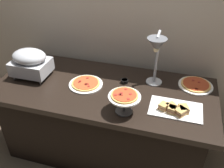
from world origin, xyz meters
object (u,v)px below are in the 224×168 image
object	(u,v)px
heat_lamp	(156,49)
sandwich_platter	(175,109)
pizza_plate_center	(86,84)
pizza_plate_raised_stand	(124,98)
chafing_dish	(30,62)
sauce_cup_near	(125,81)
pizza_plate_front	(196,85)

from	to	relation	value
heat_lamp	sandwich_platter	distance (m)	0.47
pizza_plate_center	pizza_plate_raised_stand	bearing A→B (deg)	-31.80
chafing_dish	sandwich_platter	world-z (taller)	chafing_dish
heat_lamp	sauce_cup_near	world-z (taller)	heat_lamp
pizza_plate_raised_stand	chafing_dish	bearing A→B (deg)	164.78
pizza_plate_raised_stand	sandwich_platter	world-z (taller)	pizza_plate_raised_stand
sauce_cup_near	heat_lamp	bearing A→B (deg)	-9.78
pizza_plate_front	sandwich_platter	size ratio (longest dim) A/B	0.74
sauce_cup_near	pizza_plate_front	bearing A→B (deg)	11.13
pizza_plate_front	sauce_cup_near	size ratio (longest dim) A/B	4.54
pizza_plate_raised_stand	sauce_cup_near	distance (m)	0.41
sauce_cup_near	sandwich_platter	bearing A→B (deg)	-30.67
pizza_plate_front	pizza_plate_raised_stand	size ratio (longest dim) A/B	1.22
chafing_dish	pizza_plate_raised_stand	xyz separation A→B (m)	(0.93, -0.25, -0.02)
heat_lamp	pizza_plate_raised_stand	distance (m)	0.45
heat_lamp	pizza_plate_center	world-z (taller)	heat_lamp
pizza_plate_front	heat_lamp	bearing A→B (deg)	-155.46
pizza_plate_center	sauce_cup_near	xyz separation A→B (m)	(0.32, 0.13, 0.01)
chafing_dish	pizza_plate_front	size ratio (longest dim) A/B	1.11
pizza_plate_front	sandwich_platter	world-z (taller)	sandwich_platter
pizza_plate_front	pizza_plate_center	xyz separation A→B (m)	(-0.92, -0.25, -0.00)
pizza_plate_raised_stand	sauce_cup_near	xyz separation A→B (m)	(-0.09, 0.38, -0.11)
pizza_plate_raised_stand	sandwich_platter	distance (m)	0.40
pizza_plate_center	sauce_cup_near	world-z (taller)	sauce_cup_near
pizza_plate_center	sandwich_platter	distance (m)	0.79
heat_lamp	pizza_plate_center	distance (m)	0.68
heat_lamp	pizza_plate_front	bearing A→B (deg)	24.54
pizza_plate_center	sandwich_platter	world-z (taller)	sandwich_platter
sandwich_platter	sauce_cup_near	size ratio (longest dim) A/B	6.12
sandwich_platter	sauce_cup_near	bearing A→B (deg)	149.33
heat_lamp	sandwich_platter	world-z (taller)	heat_lamp
pizza_plate_front	pizza_plate_center	world-z (taller)	same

